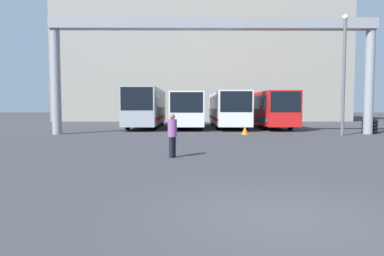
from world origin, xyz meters
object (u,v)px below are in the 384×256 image
pedestrian_near_center (172,134)px  tire_stack (370,126)px  bus_slot_2 (227,107)px  lamp_post (344,70)px  bus_slot_1 (187,108)px  traffic_cone (245,130)px  bus_slot_3 (269,108)px  bus_slot_0 (146,106)px

pedestrian_near_center → tire_stack: bearing=-21.4°
tire_stack → bus_slot_2: bearing=141.9°
tire_stack → lamp_post: (-2.62, -1.64, 3.67)m
pedestrian_near_center → tire_stack: pedestrian_near_center is taller
pedestrian_near_center → tire_stack: (13.01, 10.98, -0.37)m
bus_slot_1 → tire_stack: bearing=-27.2°
lamp_post → traffic_cone: bearing=173.7°
pedestrian_near_center → lamp_post: lamp_post is taller
bus_slot_3 → lamp_post: bearing=-71.0°
bus_slot_2 → traffic_cone: 8.18m
traffic_cone → bus_slot_1: bearing=117.5°
lamp_post → tire_stack: bearing=31.9°
bus_slot_0 → pedestrian_near_center: size_ratio=7.00×
bus_slot_0 → lamp_post: bearing=-31.9°
lamp_post → pedestrian_near_center: bearing=-138.0°
bus_slot_3 → lamp_post: (2.83, -8.21, 2.40)m
pedestrian_near_center → traffic_cone: (4.27, 10.02, -0.57)m
bus_slot_0 → bus_slot_2: bus_slot_0 is taller
bus_slot_0 → traffic_cone: 10.88m
bus_slot_3 → bus_slot_0: bearing=178.7°
pedestrian_near_center → bus_slot_0: bearing=38.5°
bus_slot_1 → traffic_cone: 8.50m
bus_slot_0 → lamp_post: (13.55, -8.45, 2.23)m
bus_slot_3 → traffic_cone: 8.35m
tire_stack → lamp_post: 4.80m
bus_slot_0 → lamp_post: lamp_post is taller
bus_slot_0 → traffic_cone: bus_slot_0 is taller
bus_slot_3 → pedestrian_near_center: bus_slot_3 is taller
bus_slot_1 → bus_slot_3: bearing=0.8°
bus_slot_0 → tire_stack: 17.61m
lamp_post → bus_slot_3: bearing=109.0°
bus_slot_0 → bus_slot_3: (10.72, -0.24, -0.17)m
bus_slot_1 → bus_slot_2: (3.57, 0.61, 0.04)m
bus_slot_0 → bus_slot_1: 3.60m
bus_slot_0 → bus_slot_3: bus_slot_0 is taller
bus_slot_2 → pedestrian_near_center: size_ratio=7.34×
bus_slot_0 → traffic_cone: bearing=-46.3°
pedestrian_near_center → lamp_post: (10.39, 9.35, 3.31)m
bus_slot_1 → bus_slot_3: size_ratio=0.98×
bus_slot_3 → lamp_post: 9.01m
pedestrian_near_center → traffic_cone: size_ratio=2.85×
bus_slot_0 → lamp_post: 16.12m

